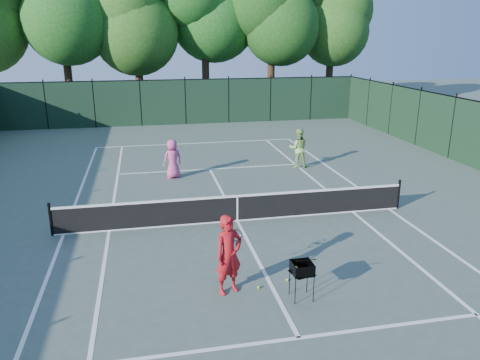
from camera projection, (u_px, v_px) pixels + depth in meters
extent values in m
plane|color=#49594F|center=(237.00, 221.00, 15.50)|extent=(90.00, 90.00, 0.00)
cube|color=white|center=(63.00, 234.00, 14.44)|extent=(0.10, 23.77, 0.01)
cube|color=white|center=(389.00, 209.00, 16.56)|extent=(0.10, 23.77, 0.01)
cube|color=white|center=(109.00, 231.00, 14.70)|extent=(0.10, 23.77, 0.01)
cube|color=white|center=(353.00, 212.00, 16.29)|extent=(0.10, 23.77, 0.01)
cube|color=white|center=(196.00, 143.00, 26.61)|extent=(10.97, 0.10, 0.01)
cube|color=white|center=(299.00, 338.00, 9.51)|extent=(8.23, 0.10, 0.01)
cube|color=white|center=(210.00, 169.00, 21.48)|extent=(8.23, 0.10, 0.01)
cube|color=white|center=(237.00, 221.00, 15.50)|extent=(0.10, 12.80, 0.01)
cube|color=black|center=(237.00, 208.00, 15.36)|extent=(11.60, 0.03, 0.85)
cube|color=white|center=(237.00, 196.00, 15.24)|extent=(11.60, 0.05, 0.07)
cube|color=white|center=(237.00, 220.00, 15.49)|extent=(11.60, 0.05, 0.04)
cube|color=white|center=(237.00, 208.00, 15.36)|extent=(0.05, 0.04, 0.91)
cylinder|color=black|center=(51.00, 219.00, 14.22)|extent=(0.09, 0.09, 1.06)
cylinder|color=black|center=(398.00, 194.00, 16.46)|extent=(0.09, 0.09, 1.06)
cube|color=black|center=(185.00, 102.00, 31.89)|extent=(24.00, 0.05, 3.00)
cylinder|color=black|center=(69.00, 85.00, 33.82)|extent=(0.56, 0.56, 4.80)
cylinder|color=black|center=(140.00, 88.00, 34.67)|extent=(0.56, 0.56, 4.30)
ellipsoid|color=#1E4C15|center=(135.00, 7.00, 33.01)|extent=(6.00, 6.00, 9.30)
cylinder|color=black|center=(206.00, 81.00, 36.00)|extent=(0.56, 0.56, 5.00)
cylinder|color=black|center=(271.00, 83.00, 36.37)|extent=(0.56, 0.56, 4.60)
ellipsoid|color=#143F12|center=(272.00, 3.00, 34.62)|extent=(6.20, 6.20, 9.61)
cylinder|color=black|center=(329.00, 83.00, 37.83)|extent=(0.56, 0.56, 4.40)
ellipsoid|color=#1B4714|center=(333.00, 10.00, 36.18)|extent=(5.80, 5.80, 8.99)
imported|color=#B5141B|center=(229.00, 255.00, 10.96)|extent=(0.83, 0.71, 1.94)
cylinder|color=black|center=(236.00, 245.00, 11.49)|extent=(0.03, 0.03, 0.30)
torus|color=black|center=(236.00, 235.00, 11.41)|extent=(0.30, 0.10, 0.30)
imported|color=#D34A83|center=(173.00, 159.00, 19.95)|extent=(0.96, 0.79, 1.68)
imported|color=#94C160|center=(298.00, 148.00, 21.57)|extent=(1.00, 0.85, 1.80)
cylinder|color=black|center=(295.00, 292.00, 10.62)|extent=(0.02, 0.02, 0.65)
cylinder|color=black|center=(314.00, 290.00, 10.70)|extent=(0.02, 0.02, 0.65)
cylinder|color=black|center=(289.00, 282.00, 11.03)|extent=(0.02, 0.02, 0.65)
cylinder|color=black|center=(307.00, 280.00, 11.11)|extent=(0.02, 0.02, 0.65)
cube|color=black|center=(302.00, 268.00, 10.73)|extent=(0.58, 0.58, 0.27)
sphere|color=yellow|center=(302.00, 271.00, 10.75)|extent=(0.07, 0.07, 0.07)
sphere|color=yellow|center=(302.00, 271.00, 10.75)|extent=(0.07, 0.07, 0.07)
sphere|color=yellow|center=(302.00, 271.00, 10.75)|extent=(0.07, 0.07, 0.07)
sphere|color=yellow|center=(302.00, 271.00, 10.75)|extent=(0.07, 0.07, 0.07)
sphere|color=yellow|center=(302.00, 271.00, 10.75)|extent=(0.07, 0.07, 0.07)
sphere|color=yellow|center=(302.00, 271.00, 10.75)|extent=(0.07, 0.07, 0.07)
sphere|color=yellow|center=(302.00, 271.00, 10.75)|extent=(0.07, 0.07, 0.07)
sphere|color=yellow|center=(302.00, 271.00, 10.75)|extent=(0.07, 0.07, 0.07)
sphere|color=yellow|center=(302.00, 271.00, 10.75)|extent=(0.07, 0.07, 0.07)
sphere|color=yellow|center=(302.00, 271.00, 10.75)|extent=(0.07, 0.07, 0.07)
sphere|color=yellow|center=(302.00, 271.00, 10.75)|extent=(0.07, 0.07, 0.07)
sphere|color=yellow|center=(302.00, 271.00, 10.75)|extent=(0.07, 0.07, 0.07)
sphere|color=yellow|center=(302.00, 271.00, 10.75)|extent=(0.07, 0.07, 0.07)
sphere|color=yellow|center=(302.00, 271.00, 10.75)|extent=(0.07, 0.07, 0.07)
sphere|color=#C9F031|center=(287.00, 280.00, 11.70)|extent=(0.07, 0.07, 0.07)
sphere|color=#AFCF2A|center=(258.00, 287.00, 11.36)|extent=(0.07, 0.07, 0.07)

